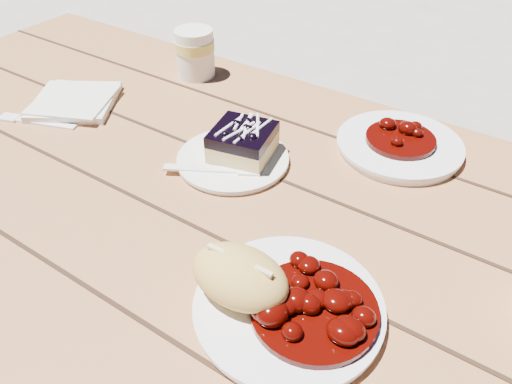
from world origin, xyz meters
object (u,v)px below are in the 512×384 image
Objects in this scene: picnic_table at (311,310)px; main_plate at (288,308)px; second_plate at (399,146)px; dessert_plate at (233,160)px; second_cup at (195,53)px; bread_roll at (240,277)px; blueberry_cake at (243,142)px.

main_plate reaches higher than picnic_table.
picnic_table is at bearing -92.51° from second_plate.
main_plate is at bearing -42.10° from dessert_plate.
dessert_plate is 1.79× the size of second_cup.
bread_roll reaches higher than picnic_table.
bread_roll is 1.22× the size of second_cup.
dessert_plate is at bearing -40.64° from second_cup.
dessert_plate is 1.61× the size of blueberry_cake.
main_plate is 1.06× the size of second_plate.
second_cup is (-0.26, 0.22, 0.04)m from dessert_plate.
bread_roll is at bearing -98.84° from picnic_table.
dessert_plate is (-0.23, 0.21, -0.00)m from main_plate.
blueberry_cake is 0.27m from second_plate.
second_plate is (0.20, 0.17, -0.03)m from blueberry_cake.
main_plate reaches higher than dessert_plate.
second_plate is at bearing 28.23° from blueberry_cake.
main_plate is at bearing -87.20° from second_plate.
main_plate is 0.40m from second_plate.
bread_roll is at bearing -52.31° from dessert_plate.
dessert_plate is 0.04m from blueberry_cake.
bread_roll is 0.29m from dessert_plate.
second_plate is at bearing 87.49° from picnic_table.
main_plate is 2.19× the size of second_cup.
picnic_table is 0.31m from second_plate.
bread_roll is 0.68× the size of dessert_plate.
bread_roll reaches higher than second_plate.
picnic_table is 20.08× the size of second_cup.
second_plate is 2.07× the size of second_cup.
dessert_plate is at bearing -135.76° from blueberry_cake.
picnic_table is 9.70× the size of second_plate.
bread_roll is 0.63m from second_cup.
main_plate is 1.22× the size of dessert_plate.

